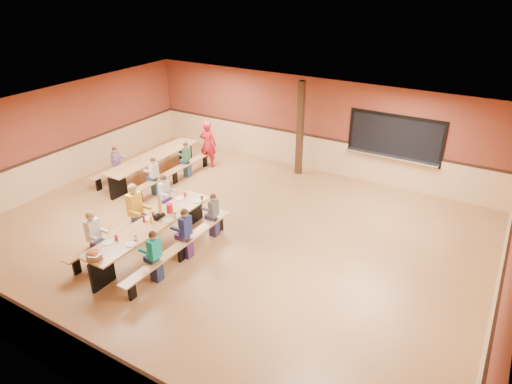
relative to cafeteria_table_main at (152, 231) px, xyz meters
The scene contains 23 objects.
ground 1.89m from the cafeteria_table_main, 51.34° to the left, with size 12.00×12.00×0.00m, color #9A673A.
room_envelope 1.82m from the cafeteria_table_main, 51.34° to the left, with size 12.04×10.04×3.02m.
kitchen_pass_through 7.45m from the cafeteria_table_main, 59.65° to the left, with size 2.78×0.28×1.38m.
structural_post 5.97m from the cafeteria_table_main, 80.89° to the left, with size 0.18×0.18×3.00m, color #322010.
cafeteria_table_main is the anchor object (origin of this frame).
cafeteria_table_second 4.24m from the cafeteria_table_main, 131.77° to the left, with size 1.91×3.70×0.74m.
seated_child_white_left 1.29m from the cafeteria_table_main, 130.03° to the right, with size 0.39×0.32×1.26m, color white, non-canonical shape.
seated_adult_yellow 0.90m from the cafeteria_table_main, 159.17° to the left, with size 0.45×0.37×1.38m, color yellow, non-canonical shape.
seated_child_grey_left 1.62m from the cafeteria_table_main, 120.66° to the left, with size 0.37×0.30×1.20m, color silver, non-canonical shape.
seated_child_teal_right 1.16m from the cafeteria_table_main, 44.68° to the right, with size 0.36×0.29×1.19m, color #109D8E, non-canonical shape.
seated_child_navy_right 0.86m from the cafeteria_table_main, 14.40° to the left, with size 0.38×0.31×1.22m, color navy, non-canonical shape.
seated_child_char_right 1.54m from the cafeteria_table_main, 57.50° to the left, with size 0.33×0.27×1.13m, color #4C5256, non-canonical shape.
seated_child_purple_sec 4.36m from the cafeteria_table_main, 146.82° to the left, with size 0.32×0.26×1.11m, color #785082, non-canonical shape.
seated_child_green_sec 4.27m from the cafeteria_table_main, 117.90° to the left, with size 0.33×0.27×1.13m, color #37704B, non-canonical shape.
seated_child_tan_sec 3.04m from the cafeteria_table_main, 131.13° to the left, with size 0.33×0.27×1.13m, color beige, non-canonical shape.
standing_woman 5.17m from the cafeteria_table_main, 111.68° to the left, with size 0.57×0.37×1.56m, color red.
punch_pitcher 0.70m from the cafeteria_table_main, 87.76° to the left, with size 0.16×0.16×0.22m, color red.
chip_bowl 1.68m from the cafeteria_table_main, 90.68° to the right, with size 0.32×0.32×0.15m, color orange, non-canonical shape.
napkin_dispenser 0.34m from the cafeteria_table_main, 91.07° to the left, with size 0.10×0.14×0.13m, color black.
condiment_mustard 0.30m from the cafeteria_table_main, 148.04° to the left, with size 0.06×0.06×0.17m, color yellow.
condiment_ketchup 0.36m from the cafeteria_table_main, 169.75° to the right, with size 0.06×0.06×0.17m, color #B2140F.
table_paddle 0.51m from the cafeteria_table_main, 97.72° to the left, with size 0.16×0.16×0.56m.
place_settings 0.27m from the cafeteria_table_main, ahead, with size 0.65×3.30×0.11m, color beige, non-canonical shape.
Camera 1 is at (5.58, -7.97, 6.04)m, focal length 32.00 mm.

